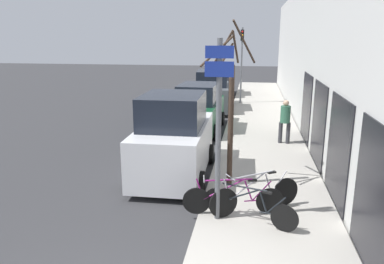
{
  "coord_description": "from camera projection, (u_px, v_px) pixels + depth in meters",
  "views": [
    {
      "loc": [
        2.11,
        -3.88,
        4.12
      ],
      "look_at": [
        0.47,
        6.26,
        1.5
      ],
      "focal_mm": 35.0,
      "sensor_mm": 36.0,
      "label": 1
    }
  ],
  "objects": [
    {
      "name": "ground_plane",
      "position": [
        200.0,
        137.0,
        15.77
      ],
      "size": [
        80.0,
        80.0,
        0.0
      ],
      "primitive_type": "plane",
      "color": "#333335"
    },
    {
      "name": "sidewalk_curb",
      "position": [
        261.0,
        123.0,
        18.02
      ],
      "size": [
        3.2,
        32.0,
        0.15
      ],
      "color": "#ADA89E",
      "rests_on": "ground"
    },
    {
      "name": "building_facade",
      "position": [
        304.0,
        57.0,
        16.86
      ],
      "size": [
        0.23,
        32.0,
        6.5
      ],
      "color": "silver",
      "rests_on": "ground"
    },
    {
      "name": "signpost",
      "position": [
        218.0,
        126.0,
        7.91
      ],
      "size": [
        0.59,
        0.14,
        3.95
      ],
      "color": "#595B60",
      "rests_on": "sidewalk_curb"
    },
    {
      "name": "bicycle_0",
      "position": [
        249.0,
        207.0,
        8.18
      ],
      "size": [
        2.05,
        0.9,
        0.83
      ],
      "rotation": [
        0.0,
        0.0,
        1.17
      ],
      "color": "black",
      "rests_on": "sidewalk_curb"
    },
    {
      "name": "bicycle_1",
      "position": [
        233.0,
        199.0,
        8.54
      ],
      "size": [
        2.3,
        0.5,
        0.88
      ],
      "rotation": [
        0.0,
        0.0,
        1.72
      ],
      "color": "black",
      "rests_on": "sidewalk_curb"
    },
    {
      "name": "bicycle_2",
      "position": [
        255.0,
        195.0,
        8.68
      ],
      "size": [
        2.03,
        1.25,
        0.96
      ],
      "rotation": [
        0.0,
        0.0,
        2.12
      ],
      "color": "black",
      "rests_on": "sidewalk_curb"
    },
    {
      "name": "parked_car_0",
      "position": [
        174.0,
        140.0,
        11.15
      ],
      "size": [
        2.16,
        4.22,
        2.52
      ],
      "rotation": [
        0.0,
        0.0,
        0.01
      ],
      "color": "silver",
      "rests_on": "ground"
    },
    {
      "name": "parked_car_1",
      "position": [
        199.0,
        110.0,
        16.52
      ],
      "size": [
        2.06,
        4.36,
        2.14
      ],
      "rotation": [
        0.0,
        0.0,
        -0.03
      ],
      "color": "#144728",
      "rests_on": "ground"
    },
    {
      "name": "parked_car_2",
      "position": [
        212.0,
        92.0,
        21.35
      ],
      "size": [
        2.27,
        4.56,
        2.28
      ],
      "rotation": [
        0.0,
        0.0,
        0.07
      ],
      "color": "#51565B",
      "rests_on": "ground"
    },
    {
      "name": "parked_car_3",
      "position": [
        220.0,
        82.0,
        26.6
      ],
      "size": [
        2.2,
        4.22,
        2.22
      ],
      "rotation": [
        0.0,
        0.0,
        0.04
      ],
      "color": "black",
      "rests_on": "ground"
    },
    {
      "name": "pedestrian_near",
      "position": [
        285.0,
        119.0,
        14.14
      ],
      "size": [
        0.43,
        0.37,
        1.67
      ],
      "rotation": [
        0.0,
        0.0,
        2.98
      ],
      "color": "#333338",
      "rests_on": "sidewalk_curb"
    },
    {
      "name": "street_tree",
      "position": [
        231.0,
        109.0,
        9.95
      ],
      "size": [
        1.36,
        1.76,
        4.39
      ],
      "color": "#3D2D23",
      "rests_on": "sidewalk_curb"
    },
    {
      "name": "traffic_light",
      "position": [
        242.0,
        55.0,
        22.44
      ],
      "size": [
        0.2,
        0.3,
        4.5
      ],
      "color": "#595B60",
      "rests_on": "sidewalk_curb"
    }
  ]
}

